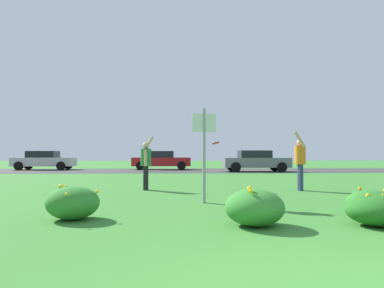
{
  "coord_description": "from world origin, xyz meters",
  "views": [
    {
      "loc": [
        -1.51,
        -2.43,
        1.12
      ],
      "look_at": [
        -0.94,
        9.15,
        1.49
      ],
      "focal_mm": 33.65,
      "sensor_mm": 36.0,
      "label": 1
    }
  ],
  "objects_px": {
    "person_catcher_orange_shirt": "(300,160)",
    "car_gray_center_right": "(255,161)",
    "frisbee_red": "(216,143)",
    "car_red_center_left": "(161,160)",
    "person_thrower_green_shirt": "(146,161)",
    "car_silver_leftmost": "(44,160)",
    "sign_post_near_path": "(204,145)"
  },
  "relations": [
    {
      "from": "person_thrower_green_shirt",
      "to": "person_catcher_orange_shirt",
      "type": "height_order",
      "value": "person_catcher_orange_shirt"
    },
    {
      "from": "person_catcher_orange_shirt",
      "to": "car_silver_leftmost",
      "type": "relative_size",
      "value": 0.42
    },
    {
      "from": "car_silver_leftmost",
      "to": "person_catcher_orange_shirt",
      "type": "bearing_deg",
      "value": -50.34
    },
    {
      "from": "sign_post_near_path",
      "to": "car_silver_leftmost",
      "type": "distance_m",
      "value": 22.45
    },
    {
      "from": "sign_post_near_path",
      "to": "car_red_center_left",
      "type": "distance_m",
      "value": 19.79
    },
    {
      "from": "person_catcher_orange_shirt",
      "to": "car_gray_center_right",
      "type": "distance_m",
      "value": 13.33
    },
    {
      "from": "sign_post_near_path",
      "to": "car_red_center_left",
      "type": "height_order",
      "value": "sign_post_near_path"
    },
    {
      "from": "person_catcher_orange_shirt",
      "to": "car_red_center_left",
      "type": "xyz_separation_m",
      "value": [
        -5.03,
        16.93,
        -0.24
      ]
    },
    {
      "from": "car_silver_leftmost",
      "to": "car_gray_center_right",
      "type": "distance_m",
      "value": 16.05
    },
    {
      "from": "car_gray_center_right",
      "to": "person_catcher_orange_shirt",
      "type": "bearing_deg",
      "value": -96.83
    },
    {
      "from": "sign_post_near_path",
      "to": "car_gray_center_right",
      "type": "distance_m",
      "value": 16.75
    },
    {
      "from": "sign_post_near_path",
      "to": "car_red_center_left",
      "type": "bearing_deg",
      "value": 95.01
    },
    {
      "from": "frisbee_red",
      "to": "car_gray_center_right",
      "type": "xyz_separation_m",
      "value": [
        4.23,
        12.73,
        -0.79
      ]
    },
    {
      "from": "frisbee_red",
      "to": "person_catcher_orange_shirt",
      "type": "bearing_deg",
      "value": -10.83
    },
    {
      "from": "car_silver_leftmost",
      "to": "car_gray_center_right",
      "type": "relative_size",
      "value": 1.0
    },
    {
      "from": "car_silver_leftmost",
      "to": "car_gray_center_right",
      "type": "height_order",
      "value": "same"
    },
    {
      "from": "car_gray_center_right",
      "to": "car_silver_leftmost",
      "type": "bearing_deg",
      "value": 166.68
    },
    {
      "from": "person_thrower_green_shirt",
      "to": "car_gray_center_right",
      "type": "xyz_separation_m",
      "value": [
        6.51,
        12.8,
        -0.19
      ]
    },
    {
      "from": "car_gray_center_right",
      "to": "car_red_center_left",
      "type": "bearing_deg",
      "value": 150.79
    },
    {
      "from": "car_red_center_left",
      "to": "car_gray_center_right",
      "type": "bearing_deg",
      "value": -29.21
    },
    {
      "from": "car_silver_leftmost",
      "to": "sign_post_near_path",
      "type": "bearing_deg",
      "value": -61.43
    },
    {
      "from": "person_thrower_green_shirt",
      "to": "car_red_center_left",
      "type": "relative_size",
      "value": 0.39
    },
    {
      "from": "frisbee_red",
      "to": "car_red_center_left",
      "type": "bearing_deg",
      "value": 98.27
    },
    {
      "from": "person_catcher_orange_shirt",
      "to": "car_gray_center_right",
      "type": "height_order",
      "value": "person_catcher_orange_shirt"
    },
    {
      "from": "sign_post_near_path",
      "to": "frisbee_red",
      "type": "xyz_separation_m",
      "value": [
        0.66,
        3.28,
        0.16
      ]
    },
    {
      "from": "person_thrower_green_shirt",
      "to": "person_catcher_orange_shirt",
      "type": "xyz_separation_m",
      "value": [
        4.93,
        -0.44,
        0.06
      ]
    },
    {
      "from": "sign_post_near_path",
      "to": "car_silver_leftmost",
      "type": "xyz_separation_m",
      "value": [
        -10.73,
        19.71,
        -0.63
      ]
    },
    {
      "from": "frisbee_red",
      "to": "car_red_center_left",
      "type": "height_order",
      "value": "frisbee_red"
    },
    {
      "from": "sign_post_near_path",
      "to": "person_catcher_orange_shirt",
      "type": "bearing_deg",
      "value": 40.02
    },
    {
      "from": "sign_post_near_path",
      "to": "frisbee_red",
      "type": "relative_size",
      "value": 8.61
    },
    {
      "from": "person_catcher_orange_shirt",
      "to": "car_silver_leftmost",
      "type": "xyz_separation_m",
      "value": [
        -14.04,
        16.93,
        -0.24
      ]
    },
    {
      "from": "car_silver_leftmost",
      "to": "car_gray_center_right",
      "type": "bearing_deg",
      "value": -13.32
    }
  ]
}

